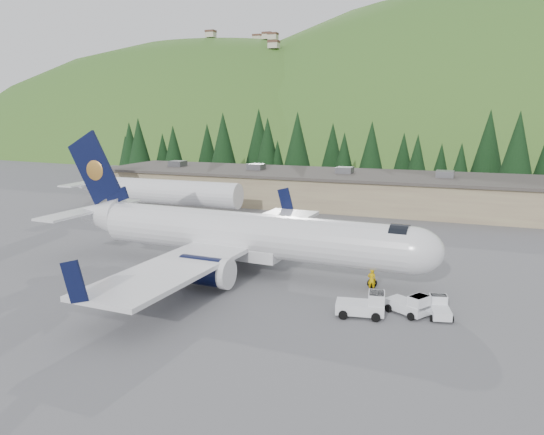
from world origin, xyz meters
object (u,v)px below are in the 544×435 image
at_px(terminal_building, 314,187).
at_px(second_airliner, 152,190).
at_px(airliner, 238,235).
at_px(baggage_tug_b, 410,305).
at_px(baggage_tug_c, 439,308).
at_px(ramp_worker, 372,280).
at_px(baggage_tug_a, 365,305).

bearing_deg(terminal_building, second_airliner, -141.22).
xyz_separation_m(airliner, terminal_building, (-3.89, 37.94, -0.77)).
xyz_separation_m(second_airliner, baggage_tug_b, (40.13, -27.65, -2.59)).
distance_m(baggage_tug_c, ramp_worker, 6.83).
relative_size(airliner, baggage_tug_a, 10.42).
distance_m(airliner, baggage_tug_b, 17.50).
bearing_deg(terminal_building, baggage_tug_b, -65.14).
distance_m(airliner, second_airliner, 32.38).
height_order(second_airliner, terminal_building, second_airliner).
xyz_separation_m(baggage_tug_a, ramp_worker, (-0.55, 5.79, 0.11)).
relative_size(second_airliner, baggage_tug_c, 9.75).
relative_size(airliner, baggage_tug_b, 11.16).
xyz_separation_m(baggage_tug_b, baggage_tug_c, (2.01, 0.48, -0.12)).
height_order(second_airliner, ramp_worker, second_airliner).
relative_size(second_airliner, baggage_tug_b, 8.00).
relative_size(baggage_tug_c, ramp_worker, 1.51).
bearing_deg(second_airliner, airliner, -42.67).
bearing_deg(airliner, baggage_tug_b, -16.40).
bearing_deg(baggage_tug_a, airliner, 142.41).
distance_m(baggage_tug_b, baggage_tug_c, 2.07).
relative_size(baggage_tug_c, terminal_building, 0.04).
bearing_deg(ramp_worker, baggage_tug_b, 123.32).
bearing_deg(baggage_tug_b, terminal_building, 146.54).
bearing_deg(baggage_tug_a, baggage_tug_b, 15.96).
bearing_deg(baggage_tug_b, ramp_worker, 161.40).
distance_m(terminal_building, ramp_worker, 42.70).
relative_size(baggage_tug_b, baggage_tug_c, 1.22).
bearing_deg(second_airliner, terminal_building, 38.78).
distance_m(airliner, baggage_tug_c, 19.27).
bearing_deg(airliner, second_airliner, 140.18).
relative_size(second_airliner, baggage_tug_a, 7.47).
xyz_separation_m(airliner, ramp_worker, (12.72, -1.36, -2.46)).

